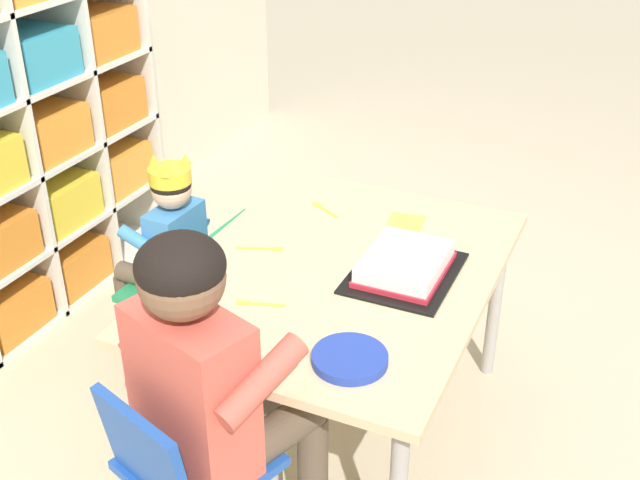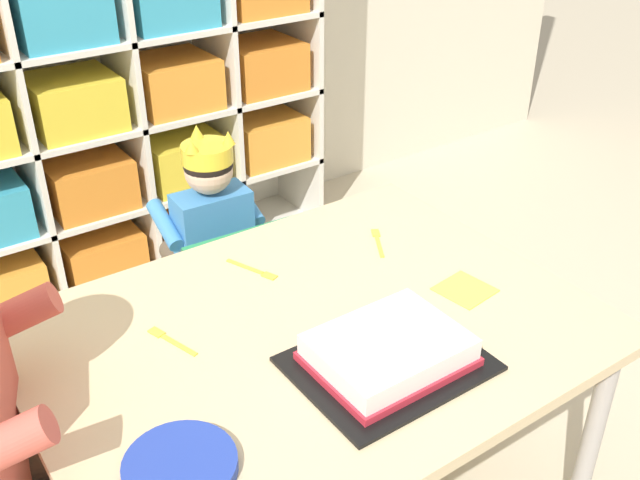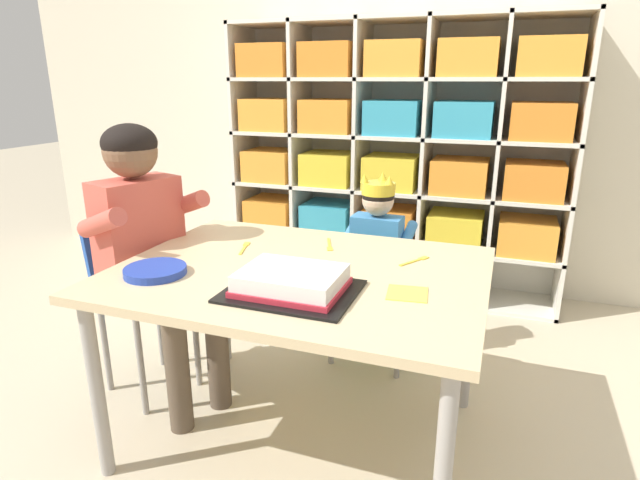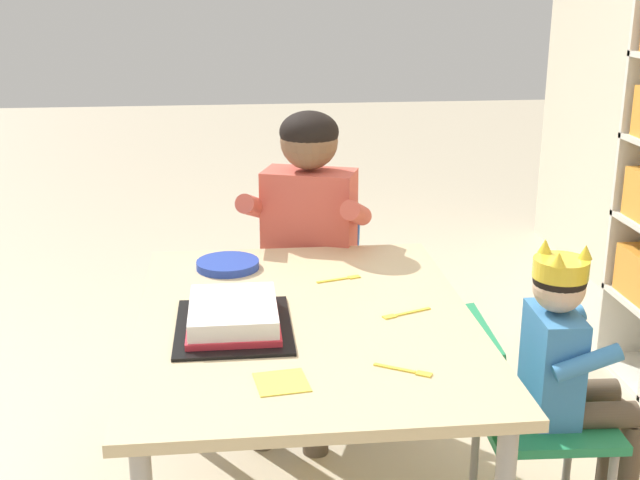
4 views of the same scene
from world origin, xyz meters
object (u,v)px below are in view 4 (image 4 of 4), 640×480
(classroom_chair_adult_side, at_px, (313,286))
(paper_plate_stack, at_px, (228,265))
(activity_table, at_px, (305,338))
(fork_scattered_mid_table, at_px, (341,279))
(adult_helper_seated, at_px, (305,235))
(birthday_cake_on_tray, at_px, (233,317))
(child_with_crown, at_px, (569,360))
(fork_near_child_seat, at_px, (404,314))
(classroom_chair_blue, at_px, (524,410))
(fork_beside_plate_stack, at_px, (407,371))

(classroom_chair_adult_side, height_order, paper_plate_stack, classroom_chair_adult_side)
(activity_table, height_order, fork_scattered_mid_table, fork_scattered_mid_table)
(paper_plate_stack, bearing_deg, fork_scattered_mid_table, 67.98)
(adult_helper_seated, bearing_deg, activity_table, -76.12)
(classroom_chair_adult_side, xyz_separation_m, fork_scattered_mid_table, (0.46, 0.04, 0.19))
(paper_plate_stack, bearing_deg, birthday_cake_on_tray, 1.71)
(birthday_cake_on_tray, bearing_deg, child_with_crown, 86.89)
(fork_near_child_seat, bearing_deg, classroom_chair_blue, -36.33)
(activity_table, bearing_deg, classroom_chair_blue, 80.86)
(child_with_crown, bearing_deg, classroom_chair_adult_side, 38.66)
(birthday_cake_on_tray, relative_size, fork_scattered_mid_table, 2.70)
(birthday_cake_on_tray, bearing_deg, classroom_chair_adult_side, 160.27)
(activity_table, bearing_deg, paper_plate_stack, -153.55)
(fork_near_child_seat, bearing_deg, classroom_chair_adult_side, 81.09)
(paper_plate_stack, bearing_deg, activity_table, 26.45)
(adult_helper_seated, height_order, fork_beside_plate_stack, adult_helper_seated)
(classroom_chair_blue, height_order, birthday_cake_on_tray, birthday_cake_on_tray)
(fork_beside_plate_stack, bearing_deg, classroom_chair_blue, -116.40)
(adult_helper_seated, bearing_deg, fork_near_child_seat, -53.11)
(child_with_crown, xyz_separation_m, birthday_cake_on_tray, (-0.05, -0.87, 0.14))
(adult_helper_seated, xyz_separation_m, paper_plate_stack, (0.22, -0.25, -0.02))
(classroom_chair_blue, height_order, child_with_crown, child_with_crown)
(classroom_chair_blue, distance_m, child_with_crown, 0.18)
(activity_table, distance_m, classroom_chair_adult_side, 0.74)
(birthday_cake_on_tray, bearing_deg, fork_scattered_mid_table, 135.08)
(classroom_chair_blue, bearing_deg, adult_helper_seated, 38.99)
(activity_table, height_order, birthday_cake_on_tray, birthday_cake_on_tray)
(child_with_crown, height_order, fork_scattered_mid_table, child_with_crown)
(fork_beside_plate_stack, bearing_deg, activity_table, -28.58)
(adult_helper_seated, xyz_separation_m, fork_near_child_seat, (0.63, 0.20, -0.03))
(paper_plate_stack, bearing_deg, adult_helper_seated, 130.63)
(fork_scattered_mid_table, bearing_deg, paper_plate_stack, -38.59)
(adult_helper_seated, bearing_deg, fork_beside_plate_stack, -62.47)
(birthday_cake_on_tray, bearing_deg, classroom_chair_blue, 86.82)
(fork_beside_plate_stack, bearing_deg, adult_helper_seated, -50.72)
(child_with_crown, height_order, fork_near_child_seat, child_with_crown)
(classroom_chair_blue, height_order, fork_scattered_mid_table, fork_scattered_mid_table)
(activity_table, height_order, adult_helper_seated, adult_helper_seated)
(adult_helper_seated, height_order, birthday_cake_on_tray, adult_helper_seated)
(paper_plate_stack, xyz_separation_m, fork_scattered_mid_table, (0.13, 0.33, -0.01))
(adult_helper_seated, distance_m, fork_near_child_seat, 0.66)
(activity_table, distance_m, birthday_cake_on_tray, 0.21)
(classroom_chair_blue, bearing_deg, activity_table, 83.76)
(child_with_crown, relative_size, fork_beside_plate_stack, 6.68)
(classroom_chair_blue, bearing_deg, fork_near_child_seat, 78.26)
(classroom_chair_blue, relative_size, birthday_cake_on_tray, 1.69)
(classroom_chair_blue, height_order, fork_near_child_seat, fork_near_child_seat)
(activity_table, distance_m, paper_plate_stack, 0.45)
(fork_beside_plate_stack, bearing_deg, fork_near_child_seat, -69.70)
(adult_helper_seated, relative_size, fork_scattered_mid_table, 7.85)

